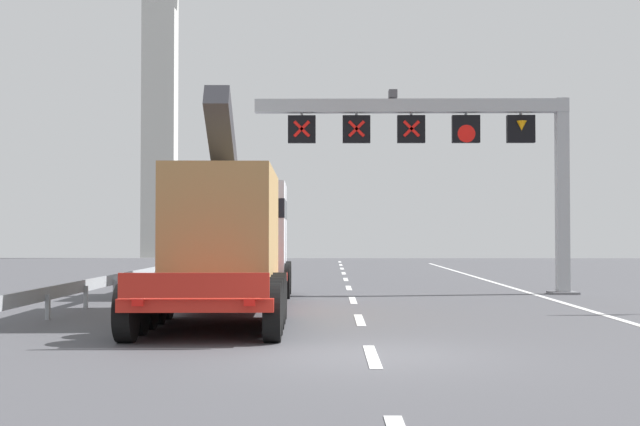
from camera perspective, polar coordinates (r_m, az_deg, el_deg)
ground at (r=14.17m, az=3.02°, el=-9.56°), size 112.00×112.00×0.00m
lane_markings at (r=34.28m, az=1.84°, el=-4.77°), size 0.20×54.99×0.01m
edge_line_right at (r=26.96m, az=15.30°, el=-5.63°), size 0.20×63.00×0.01m
overhead_lane_gantry at (r=28.81m, az=8.85°, el=5.12°), size 10.77×0.90×6.86m
heavy_haul_truck_red at (r=23.15m, az=-5.81°, el=-1.46°), size 3.34×14.12×5.30m
guardrail_left at (r=28.21m, az=-13.01°, el=-4.33°), size 0.13×30.71×0.76m
bridge_pylon_distant at (r=75.64m, az=-10.74°, el=12.57°), size 9.00×2.00×39.74m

